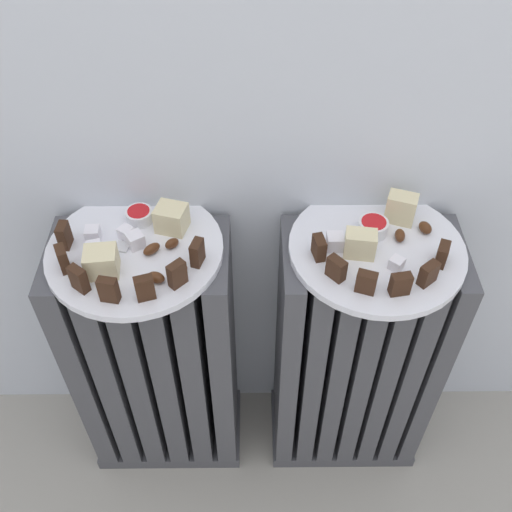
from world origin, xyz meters
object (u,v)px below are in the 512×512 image
(fork, at_px, (116,260))
(plate_left, at_px, (135,250))
(radiator_left, at_px, (158,360))
(radiator_right, at_px, (354,359))
(jam_bowl_right, at_px, (373,226))
(jam_bowl_left, at_px, (139,215))
(plate_right, at_px, (377,249))

(fork, bearing_deg, plate_left, 49.70)
(radiator_left, distance_m, radiator_right, 0.37)
(plate_left, height_order, jam_bowl_right, jam_bowl_right)
(radiator_left, bearing_deg, plate_left, 180.00)
(radiator_left, bearing_deg, jam_bowl_left, 89.27)
(radiator_right, bearing_deg, radiator_left, 180.00)
(jam_bowl_left, height_order, fork, jam_bowl_left)
(jam_bowl_left, height_order, jam_bowl_right, jam_bowl_right)
(radiator_right, xyz_separation_m, plate_right, (0.00, 0.00, 0.30))
(radiator_right, xyz_separation_m, fork, (-0.39, -0.03, 0.30))
(plate_right, distance_m, jam_bowl_right, 0.04)
(plate_left, height_order, fork, fork)
(plate_right, xyz_separation_m, jam_bowl_right, (-0.00, 0.03, 0.02))
(radiator_left, relative_size, plate_right, 2.11)
(jam_bowl_left, bearing_deg, plate_right, -9.42)
(plate_right, bearing_deg, radiator_left, 180.00)
(radiator_right, xyz_separation_m, plate_left, (-0.37, 0.00, 0.30))
(radiator_left, height_order, plate_right, plate_right)
(radiator_left, xyz_separation_m, plate_right, (0.37, 0.00, 0.30))
(plate_left, bearing_deg, jam_bowl_left, 89.27)
(radiator_right, relative_size, plate_right, 2.11)
(radiator_right, bearing_deg, fork, -175.96)
(radiator_left, relative_size, jam_bowl_left, 13.43)
(radiator_left, xyz_separation_m, plate_left, (-0.00, 0.00, 0.30))
(radiator_right, relative_size, plate_left, 2.11)
(radiator_right, bearing_deg, jam_bowl_right, 96.43)
(plate_left, bearing_deg, plate_right, 0.00)
(plate_left, xyz_separation_m, plate_right, (0.37, 0.00, 0.00))
(jam_bowl_right, bearing_deg, jam_bowl_left, 175.34)
(jam_bowl_left, bearing_deg, jam_bowl_right, -4.66)
(radiator_left, xyz_separation_m, fork, (-0.02, -0.03, 0.30))
(plate_left, relative_size, fork, 2.77)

